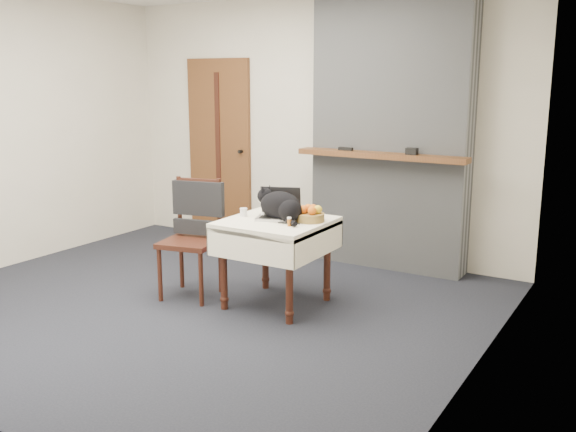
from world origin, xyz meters
name	(u,v)px	position (x,y,z in m)	size (l,w,h in m)	color
ground	(194,305)	(0.00, 0.00, 0.00)	(4.50, 4.50, 0.00)	black
room_shell	(224,82)	(0.00, 0.46, 1.76)	(4.52, 4.01, 2.61)	beige
door	(220,149)	(-1.20, 1.97, 1.00)	(0.82, 0.10, 2.00)	brown
chimney	(391,132)	(0.90, 1.85, 1.30)	(1.62, 0.48, 2.60)	gray
side_table	(276,234)	(0.57, 0.35, 0.59)	(0.78, 0.78, 0.70)	#39130F
laptop	(279,210)	(0.54, 0.43, 0.76)	(0.40, 0.37, 0.24)	#B7B7BC
cat	(281,206)	(0.60, 0.38, 0.81)	(0.50, 0.33, 0.26)	black
cream_jar	(244,212)	(0.27, 0.33, 0.73)	(0.06, 0.06, 0.07)	white
pill_bottle	(289,221)	(0.76, 0.22, 0.74)	(0.03, 0.03, 0.07)	#A35614
fruit_basket	(310,215)	(0.82, 0.45, 0.75)	(0.23, 0.23, 0.13)	olive
desk_clutter	(298,222)	(0.76, 0.37, 0.70)	(0.15, 0.02, 0.01)	black
chair	(195,221)	(-0.17, 0.25, 0.63)	(0.52, 0.51, 0.98)	#39130F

